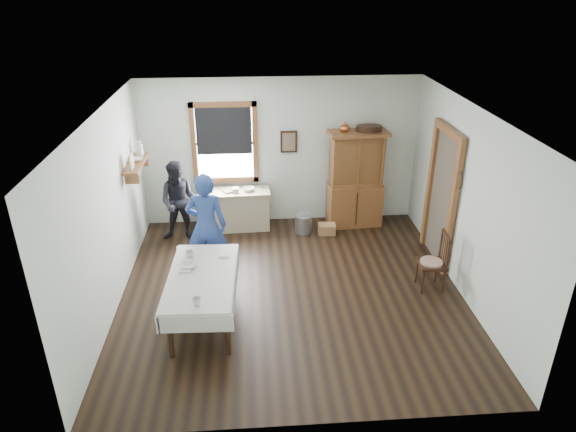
{
  "coord_description": "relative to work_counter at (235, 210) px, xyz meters",
  "views": [
    {
      "loc": [
        -0.53,
        -6.4,
        4.32
      ],
      "look_at": [
        -0.03,
        0.3,
        1.11
      ],
      "focal_mm": 32.0,
      "sensor_mm": 36.0,
      "label": 1
    }
  ],
  "objects": [
    {
      "name": "wall_shelf",
      "position": [
        -1.5,
        -0.64,
        1.2
      ],
      "size": [
        0.24,
        1.0,
        0.44
      ],
      "color": "brown",
      "rests_on": "room"
    },
    {
      "name": "table_cup_a",
      "position": [
        -0.57,
        -2.24,
        0.37
      ],
      "size": [
        0.14,
        0.14,
        0.09
      ],
      "primitive_type": "imported",
      "rotation": [
        0.0,
        0.0,
        0.27
      ],
      "color": "silver",
      "rests_on": "dining_table"
    },
    {
      "name": "pail",
      "position": [
        1.25,
        -0.26,
        -0.2
      ],
      "size": [
        0.37,
        0.37,
        0.34
      ],
      "primitive_type": "cube",
      "rotation": [
        0.0,
        0.0,
        -0.2
      ],
      "color": "gray",
      "rests_on": "room"
    },
    {
      "name": "wicker_basket",
      "position": [
        1.66,
        -0.36,
        -0.28
      ],
      "size": [
        0.33,
        0.24,
        0.18
      ],
      "primitive_type": "cube",
      "rotation": [
        0.0,
        0.0,
        -0.07
      ],
      "color": "#9D6F47",
      "rests_on": "room"
    },
    {
      "name": "counter_bowl",
      "position": [
        0.27,
        -0.01,
        0.4
      ],
      "size": [
        0.25,
        0.25,
        0.06
      ],
      "primitive_type": "imported",
      "rotation": [
        0.0,
        0.0,
        -0.28
      ],
      "color": "silver",
      "rests_on": "work_counter"
    },
    {
      "name": "china_hutch",
      "position": [
        2.22,
        0.01,
        0.52
      ],
      "size": [
        1.08,
        0.57,
        1.79
      ],
      "primitive_type": "cube",
      "rotation": [
        0.0,
        0.0,
        0.07
      ],
      "color": "brown",
      "rests_on": "room"
    },
    {
      "name": "spindle_chair",
      "position": [
        2.95,
        -2.22,
        0.08
      ],
      "size": [
        0.44,
        0.44,
        0.91
      ],
      "primitive_type": "cube",
      "rotation": [
        0.0,
        0.0,
        -0.05
      ],
      "color": "#311B11",
      "rests_on": "room"
    },
    {
      "name": "shelf_bowl",
      "position": [
        -1.5,
        -0.63,
        1.23
      ],
      "size": [
        0.22,
        0.22,
        0.05
      ],
      "primitive_type": "imported",
      "color": "silver",
      "rests_on": "wall_shelf"
    },
    {
      "name": "table_bowl",
      "position": [
        -0.55,
        -2.52,
        0.35
      ],
      "size": [
        0.25,
        0.25,
        0.06
      ],
      "primitive_type": "imported",
      "rotation": [
        0.0,
        0.0,
        0.07
      ],
      "color": "silver",
      "rests_on": "dining_table"
    },
    {
      "name": "woman_blue",
      "position": [
        -0.37,
        -1.57,
        0.41
      ],
      "size": [
        0.6,
        0.42,
        1.56
      ],
      "primitive_type": "imported",
      "rotation": [
        0.0,
        0.0,
        3.06
      ],
      "color": "navy",
      "rests_on": "room"
    },
    {
      "name": "window",
      "position": [
        -0.13,
        0.28,
        1.25
      ],
      "size": [
        1.18,
        0.07,
        1.48
      ],
      "color": "white",
      "rests_on": "room"
    },
    {
      "name": "counter_book",
      "position": [
        -0.2,
        -0.02,
        0.38
      ],
      "size": [
        0.27,
        0.3,
        0.02
      ],
      "primitive_type": "imported",
      "rotation": [
        0.0,
        0.0,
        0.48
      ],
      "color": "brown",
      "rests_on": "work_counter"
    },
    {
      "name": "figure_dark",
      "position": [
        -0.92,
        -0.36,
        0.3
      ],
      "size": [
        0.69,
        0.55,
        1.34
      ],
      "primitive_type": "imported",
      "rotation": [
        0.0,
        0.0,
        -0.07
      ],
      "color": "black",
      "rests_on": "room"
    },
    {
      "name": "rug_beater",
      "position": [
        3.32,
        -1.88,
        1.35
      ],
      "size": [
        0.01,
        0.27,
        0.27
      ],
      "primitive_type": "torus",
      "rotation": [
        0.0,
        1.57,
        0.0
      ],
      "color": "black",
      "rests_on": "room"
    },
    {
      "name": "table_cup_b",
      "position": [
        -0.37,
        -3.41,
        0.37
      ],
      "size": [
        0.11,
        0.11,
        0.1
      ],
      "primitive_type": "imported",
      "rotation": [
        0.0,
        0.0,
        0.02
      ],
      "color": "silver",
      "rests_on": "dining_table"
    },
    {
      "name": "work_counter",
      "position": [
        0.0,
        0.0,
        0.0
      ],
      "size": [
        1.31,
        0.54,
        0.74
      ],
      "primitive_type": "cube",
      "rotation": [
        0.0,
        0.0,
        0.04
      ],
      "color": "tan",
      "rests_on": "room"
    },
    {
      "name": "doorway",
      "position": [
        3.33,
        -1.33,
        0.79
      ],
      "size": [
        0.09,
        1.14,
        2.22
      ],
      "color": "#4F4638",
      "rests_on": "room"
    },
    {
      "name": "framed_picture",
      "position": [
        1.02,
        0.28,
        1.18
      ],
      "size": [
        0.3,
        0.04,
        0.4
      ],
      "primitive_type": "cube",
      "color": "#311B11",
      "rests_on": "room"
    },
    {
      "name": "room",
      "position": [
        0.87,
        -2.18,
        0.98
      ],
      "size": [
        5.01,
        5.01,
        2.7
      ],
      "color": "black",
      "rests_on": "ground"
    },
    {
      "name": "dining_table",
      "position": [
        -0.37,
        -2.74,
        -0.03
      ],
      "size": [
        0.98,
        1.77,
        0.69
      ],
      "primitive_type": "cube",
      "rotation": [
        0.0,
        0.0,
        -0.04
      ],
      "color": "silver",
      "rests_on": "room"
    }
  ]
}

